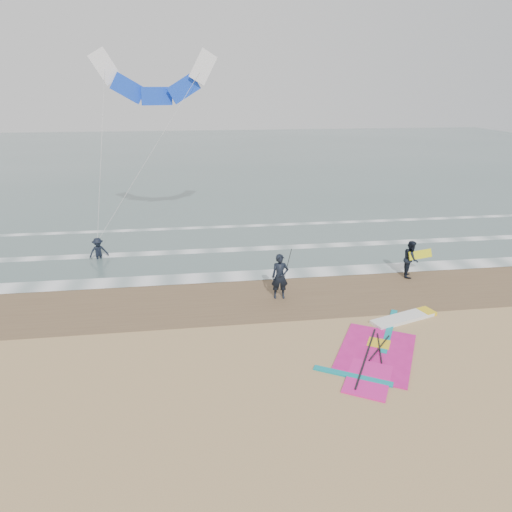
{
  "coord_description": "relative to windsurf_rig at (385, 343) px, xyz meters",
  "views": [
    {
      "loc": [
        -3.9,
        -11.78,
        8.47
      ],
      "look_at": [
        -1.61,
        5.0,
        2.2
      ],
      "focal_mm": 32.0,
      "sensor_mm": 36.0,
      "label": 1
    }
  ],
  "objects": [
    {
      "name": "ground",
      "position": [
        -2.5,
        -1.44,
        -0.04
      ],
      "size": [
        120.0,
        120.0,
        0.0
      ],
      "primitive_type": "plane",
      "color": "tan",
      "rests_on": "ground"
    },
    {
      "name": "sea_water",
      "position": [
        -2.5,
        46.56,
        -0.03
      ],
      "size": [
        120.0,
        80.0,
        0.02
      ],
      "primitive_type": "cube",
      "color": "#47605E",
      "rests_on": "ground"
    },
    {
      "name": "wet_sand_band",
      "position": [
        -2.5,
        4.56,
        -0.03
      ],
      "size": [
        120.0,
        5.0,
        0.01
      ],
      "primitive_type": "cube",
      "color": "brown",
      "rests_on": "ground"
    },
    {
      "name": "foam_waterline",
      "position": [
        -2.5,
        9.0,
        -0.01
      ],
      "size": [
        120.0,
        9.15,
        0.02
      ],
      "color": "white",
      "rests_on": "ground"
    },
    {
      "name": "windsurf_rig",
      "position": [
        0.0,
        0.0,
        0.0
      ],
      "size": [
        5.79,
        5.49,
        0.14
      ],
      "color": "white",
      "rests_on": "ground"
    },
    {
      "name": "person_standing",
      "position": [
        -3.0,
        4.2,
        0.95
      ],
      "size": [
        0.75,
        0.52,
        1.96
      ],
      "primitive_type": "imported",
      "rotation": [
        0.0,
        0.0,
        -0.07
      ],
      "color": "black",
      "rests_on": "ground"
    },
    {
      "name": "person_walking",
      "position": [
        3.56,
        5.71,
        0.85
      ],
      "size": [
        0.94,
        1.05,
        1.77
      ],
      "primitive_type": "imported",
      "rotation": [
        0.0,
        0.0,
        1.2
      ],
      "color": "black",
      "rests_on": "ground"
    },
    {
      "name": "person_wading",
      "position": [
        -11.52,
        10.06,
        0.73
      ],
      "size": [
        1.13,
        0.92,
        1.53
      ],
      "primitive_type": "imported",
      "rotation": [
        0.0,
        0.0,
        0.41
      ],
      "color": "black",
      "rests_on": "ground"
    },
    {
      "name": "held_pole",
      "position": [
        -2.7,
        4.2,
        1.4
      ],
      "size": [
        0.17,
        0.86,
        1.82
      ],
      "color": "black",
      "rests_on": "ground"
    },
    {
      "name": "carried_kiteboard",
      "position": [
        3.96,
        5.61,
        1.08
      ],
      "size": [
        1.3,
        0.51,
        0.39
      ],
      "color": "yellow",
      "rests_on": "ground"
    },
    {
      "name": "surf_kite",
      "position": [
        -8.23,
        13.65,
        8.73
      ],
      "size": [
        6.8,
        3.9,
        9.51
      ],
      "color": "white",
      "rests_on": "ground"
    }
  ]
}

